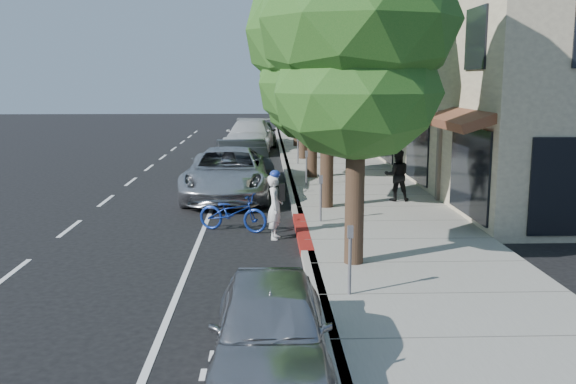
{
  "coord_description": "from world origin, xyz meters",
  "views": [
    {
      "loc": [
        -0.95,
        -14.96,
        3.95
      ],
      "look_at": [
        -0.41,
        -0.2,
        1.35
      ],
      "focal_mm": 40.0,
      "sensor_mm": 36.0,
      "label": 1
    }
  ],
  "objects_px": {
    "street_tree_3": "(303,59)",
    "dark_suv_far": "(261,133)",
    "street_tree_1": "(328,37)",
    "near_car_a": "(271,328)",
    "street_tree_0": "(358,28)",
    "white_pickup": "(250,136)",
    "street_tree_5": "(292,77)",
    "dark_sedan": "(242,163)",
    "bicycle": "(233,212)",
    "street_tree_2": "(313,78)",
    "cyclist": "(275,207)",
    "street_tree_4": "(297,60)",
    "pedestrian": "(397,175)",
    "silver_suv": "(228,173)"
  },
  "relations": [
    {
      "from": "street_tree_3",
      "to": "street_tree_4",
      "type": "xyz_separation_m",
      "value": [
        0.0,
        6.0,
        0.16
      ]
    },
    {
      "from": "street_tree_1",
      "to": "dark_suv_far",
      "type": "height_order",
      "value": "street_tree_1"
    },
    {
      "from": "silver_suv",
      "to": "near_car_a",
      "type": "xyz_separation_m",
      "value": [
        1.31,
        -13.2,
        -0.17
      ]
    },
    {
      "from": "street_tree_3",
      "to": "street_tree_1",
      "type": "bearing_deg",
      "value": -90.0
    },
    {
      "from": "street_tree_0",
      "to": "street_tree_4",
      "type": "bearing_deg",
      "value": 90.0
    },
    {
      "from": "street_tree_5",
      "to": "bicycle",
      "type": "relative_size",
      "value": 3.48
    },
    {
      "from": "dark_suv_far",
      "to": "pedestrian",
      "type": "distance_m",
      "value": 19.27
    },
    {
      "from": "street_tree_0",
      "to": "street_tree_3",
      "type": "distance_m",
      "value": 18.0
    },
    {
      "from": "street_tree_4",
      "to": "cyclist",
      "type": "height_order",
      "value": "street_tree_4"
    },
    {
      "from": "street_tree_5",
      "to": "dark_suv_far",
      "type": "distance_m",
      "value": 5.86
    },
    {
      "from": "street_tree_2",
      "to": "pedestrian",
      "type": "bearing_deg",
      "value": -65.56
    },
    {
      "from": "street_tree_4",
      "to": "near_car_a",
      "type": "height_order",
      "value": "street_tree_4"
    },
    {
      "from": "street_tree_1",
      "to": "cyclist",
      "type": "distance_m",
      "value": 5.69
    },
    {
      "from": "near_car_a",
      "to": "street_tree_5",
      "type": "bearing_deg",
      "value": 87.39
    },
    {
      "from": "cyclist",
      "to": "street_tree_4",
      "type": "bearing_deg",
      "value": 3.64
    },
    {
      "from": "street_tree_1",
      "to": "pedestrian",
      "type": "relative_size",
      "value": 5.11
    },
    {
      "from": "street_tree_3",
      "to": "bicycle",
      "type": "bearing_deg",
      "value": -100.6
    },
    {
      "from": "street_tree_5",
      "to": "near_car_a",
      "type": "height_order",
      "value": "street_tree_5"
    },
    {
      "from": "street_tree_2",
      "to": "street_tree_5",
      "type": "distance_m",
      "value": 18.0
    },
    {
      "from": "street_tree_0",
      "to": "white_pickup",
      "type": "distance_m",
      "value": 22.89
    },
    {
      "from": "white_pickup",
      "to": "dark_suv_far",
      "type": "relative_size",
      "value": 1.35
    },
    {
      "from": "street_tree_5",
      "to": "pedestrian",
      "type": "relative_size",
      "value": 4.09
    },
    {
      "from": "street_tree_2",
      "to": "pedestrian",
      "type": "height_order",
      "value": "street_tree_2"
    },
    {
      "from": "street_tree_0",
      "to": "silver_suv",
      "type": "distance_m",
      "value": 9.85
    },
    {
      "from": "bicycle",
      "to": "white_pickup",
      "type": "bearing_deg",
      "value": 20.95
    },
    {
      "from": "street_tree_1",
      "to": "dark_suv_far",
      "type": "relative_size",
      "value": 1.86
    },
    {
      "from": "street_tree_3",
      "to": "dark_suv_far",
      "type": "distance_m",
      "value": 8.95
    },
    {
      "from": "street_tree_5",
      "to": "white_pickup",
      "type": "xyz_separation_m",
      "value": [
        -2.67,
        -7.64,
        -3.21
      ]
    },
    {
      "from": "dark_suv_far",
      "to": "near_car_a",
      "type": "distance_m",
      "value": 30.46
    },
    {
      "from": "street_tree_2",
      "to": "silver_suv",
      "type": "height_order",
      "value": "street_tree_2"
    },
    {
      "from": "street_tree_0",
      "to": "dark_sedan",
      "type": "relative_size",
      "value": 1.53
    },
    {
      "from": "street_tree_1",
      "to": "street_tree_5",
      "type": "height_order",
      "value": "street_tree_1"
    },
    {
      "from": "street_tree_1",
      "to": "silver_suv",
      "type": "distance_m",
      "value": 5.84
    },
    {
      "from": "bicycle",
      "to": "dark_sedan",
      "type": "distance_m",
      "value": 7.43
    },
    {
      "from": "silver_suv",
      "to": "street_tree_4",
      "type": "bearing_deg",
      "value": 79.44
    },
    {
      "from": "street_tree_1",
      "to": "near_car_a",
      "type": "xyz_separation_m",
      "value": [
        -1.79,
        -10.81,
        -4.5
      ]
    },
    {
      "from": "street_tree_2",
      "to": "near_car_a",
      "type": "distance_m",
      "value": 17.23
    },
    {
      "from": "street_tree_3",
      "to": "silver_suv",
      "type": "distance_m",
      "value": 10.88
    },
    {
      "from": "street_tree_1",
      "to": "near_car_a",
      "type": "bearing_deg",
      "value": -99.39
    },
    {
      "from": "bicycle",
      "to": "dark_sedan",
      "type": "height_order",
      "value": "dark_sedan"
    },
    {
      "from": "street_tree_5",
      "to": "white_pickup",
      "type": "distance_m",
      "value": 8.7
    },
    {
      "from": "street_tree_4",
      "to": "pedestrian",
      "type": "xyz_separation_m",
      "value": [
        2.32,
        -17.1,
        -4.08
      ]
    },
    {
      "from": "street_tree_4",
      "to": "white_pickup",
      "type": "height_order",
      "value": "street_tree_4"
    },
    {
      "from": "dark_suv_far",
      "to": "near_car_a",
      "type": "xyz_separation_m",
      "value": [
        0.32,
        -30.46,
        -0.1
      ]
    },
    {
      "from": "street_tree_0",
      "to": "dark_sedan",
      "type": "bearing_deg",
      "value": 103.82
    },
    {
      "from": "cyclist",
      "to": "white_pickup",
      "type": "height_order",
      "value": "white_pickup"
    },
    {
      "from": "dark_suv_far",
      "to": "street_tree_0",
      "type": "bearing_deg",
      "value": -87.5
    },
    {
      "from": "street_tree_0",
      "to": "street_tree_2",
      "type": "bearing_deg",
      "value": 90.0
    },
    {
      "from": "street_tree_5",
      "to": "street_tree_0",
      "type": "bearing_deg",
      "value": -90.0
    },
    {
      "from": "street_tree_1",
      "to": "white_pickup",
      "type": "distance_m",
      "value": 17.12
    }
  ]
}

